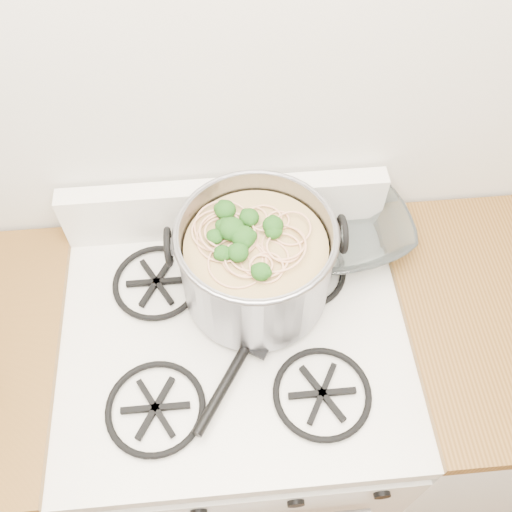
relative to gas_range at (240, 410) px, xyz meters
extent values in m
plane|color=silver|center=(0.00, 0.34, 0.91)|extent=(3.60, 0.00, 3.60)
cube|color=white|center=(0.00, 0.00, -0.03)|extent=(0.76, 0.65, 0.81)
cube|color=white|center=(0.00, 0.00, 0.44)|extent=(0.76, 0.65, 0.04)
cube|color=black|center=(0.00, 0.00, 0.48)|extent=(0.60, 0.56, 0.02)
cylinder|color=black|center=(-0.10, -0.32, 0.34)|extent=(0.04, 0.03, 0.04)
cylinder|color=black|center=(0.10, -0.32, 0.34)|extent=(0.04, 0.03, 0.04)
cylinder|color=black|center=(0.28, -0.32, 0.34)|extent=(0.04, 0.03, 0.04)
cube|color=silver|center=(-0.51, 0.00, 0.00)|extent=(0.25, 0.65, 0.88)
cube|color=brown|center=(-0.51, 0.00, 0.46)|extent=(0.25, 0.65, 0.04)
cylinder|color=gray|center=(0.06, 0.11, 0.59)|extent=(0.32, 0.32, 0.21)
torus|color=gray|center=(0.06, 0.11, 0.70)|extent=(0.33, 0.33, 0.01)
torus|color=black|center=(-0.12, 0.11, 0.67)|extent=(0.01, 0.08, 0.08)
torus|color=black|center=(0.23, 0.11, 0.67)|extent=(0.01, 0.08, 0.08)
cylinder|color=#A3844D|center=(0.06, 0.11, 0.57)|extent=(0.30, 0.30, 0.17)
sphere|color=#1B4A13|center=(0.06, 0.11, 0.67)|extent=(0.04, 0.04, 0.04)
sphere|color=#1B4A13|center=(0.06, 0.11, 0.67)|extent=(0.04, 0.04, 0.04)
sphere|color=#1B4A13|center=(0.06, 0.11, 0.67)|extent=(0.04, 0.04, 0.04)
sphere|color=#1B4A13|center=(0.06, 0.11, 0.67)|extent=(0.04, 0.04, 0.04)
sphere|color=#1B4A13|center=(0.06, 0.11, 0.67)|extent=(0.04, 0.04, 0.04)
sphere|color=#1B4A13|center=(0.06, 0.11, 0.67)|extent=(0.04, 0.04, 0.04)
sphere|color=#1B4A13|center=(0.06, 0.11, 0.67)|extent=(0.04, 0.04, 0.04)
sphere|color=#1B4A13|center=(0.06, 0.11, 0.67)|extent=(0.04, 0.04, 0.04)
sphere|color=#1B4A13|center=(0.06, 0.11, 0.67)|extent=(0.04, 0.04, 0.04)
sphere|color=#1B4A13|center=(0.06, 0.11, 0.67)|extent=(0.04, 0.04, 0.04)
sphere|color=#1B4A13|center=(0.06, 0.11, 0.67)|extent=(0.04, 0.04, 0.04)
imported|color=white|center=(0.28, 0.24, 0.50)|extent=(0.14, 0.14, 0.03)
camera|label=1|loc=(0.00, -0.56, 1.60)|focal=40.00mm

